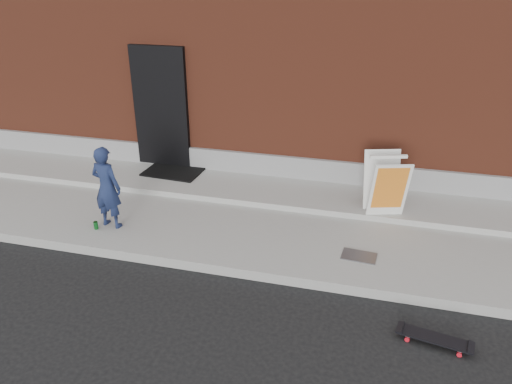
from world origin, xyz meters
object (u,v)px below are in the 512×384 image
(child, at_px, (107,187))
(skateboard, at_px, (434,338))
(pizza_sign, at_px, (386,185))
(soda_can, at_px, (96,225))

(child, bearing_deg, skateboard, 172.54)
(skateboard, bearing_deg, child, 164.53)
(pizza_sign, xyz_separation_m, soda_can, (-4.25, -1.48, -0.52))
(skateboard, height_order, soda_can, soda_can)
(pizza_sign, height_order, soda_can, pizza_sign)
(child, xyz_separation_m, soda_can, (-0.18, -0.16, -0.59))
(pizza_sign, bearing_deg, soda_can, -160.75)
(soda_can, bearing_deg, pizza_sign, 19.25)
(skateboard, relative_size, soda_can, 6.82)
(pizza_sign, relative_size, soda_can, 7.90)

